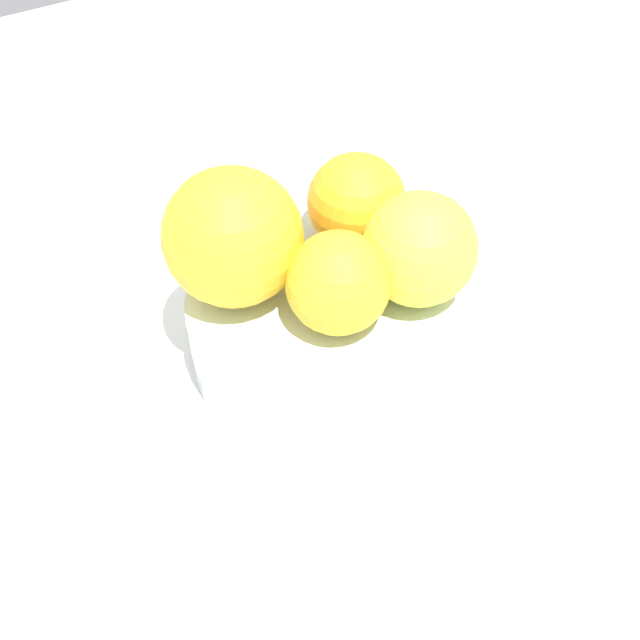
{
  "coord_description": "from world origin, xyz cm",
  "views": [
    {
      "loc": [
        15.71,
        29.21,
        41.91
      ],
      "look_at": [
        0.0,
        0.0,
        3.58
      ],
      "focal_mm": 44.75,
      "sensor_mm": 36.0,
      "label": 1
    }
  ],
  "objects_px": {
    "orange_in_bowl_2": "(233,237)",
    "orange_in_bowl_1": "(419,249)",
    "orange_in_bowl_3": "(357,202)",
    "orange_in_bowl_0": "(336,284)",
    "fruit_bowl": "(320,327)"
  },
  "relations": [
    {
      "from": "orange_in_bowl_2",
      "to": "orange_in_bowl_0",
      "type": "bearing_deg",
      "value": 127.47
    },
    {
      "from": "orange_in_bowl_0",
      "to": "orange_in_bowl_3",
      "type": "distance_m",
      "value": 0.07
    },
    {
      "from": "orange_in_bowl_2",
      "to": "orange_in_bowl_3",
      "type": "xyz_separation_m",
      "value": [
        -0.08,
        -0.0,
        -0.01
      ]
    },
    {
      "from": "orange_in_bowl_2",
      "to": "orange_in_bowl_1",
      "type": "bearing_deg",
      "value": 150.32
    },
    {
      "from": "orange_in_bowl_0",
      "to": "orange_in_bowl_3",
      "type": "relative_size",
      "value": 0.97
    },
    {
      "from": "orange_in_bowl_1",
      "to": "orange_in_bowl_3",
      "type": "relative_size",
      "value": 1.1
    },
    {
      "from": "orange_in_bowl_2",
      "to": "orange_in_bowl_3",
      "type": "relative_size",
      "value": 1.33
    },
    {
      "from": "fruit_bowl",
      "to": "orange_in_bowl_1",
      "type": "distance_m",
      "value": 0.09
    },
    {
      "from": "orange_in_bowl_0",
      "to": "orange_in_bowl_1",
      "type": "distance_m",
      "value": 0.05
    },
    {
      "from": "orange_in_bowl_3",
      "to": "fruit_bowl",
      "type": "bearing_deg",
      "value": 36.94
    },
    {
      "from": "orange_in_bowl_0",
      "to": "orange_in_bowl_3",
      "type": "height_order",
      "value": "orange_in_bowl_3"
    },
    {
      "from": "orange_in_bowl_1",
      "to": "orange_in_bowl_2",
      "type": "relative_size",
      "value": 0.83
    },
    {
      "from": "orange_in_bowl_0",
      "to": "fruit_bowl",
      "type": "bearing_deg",
      "value": -94.08
    },
    {
      "from": "orange_in_bowl_0",
      "to": "orange_in_bowl_2",
      "type": "relative_size",
      "value": 0.73
    },
    {
      "from": "orange_in_bowl_0",
      "to": "orange_in_bowl_2",
      "type": "height_order",
      "value": "orange_in_bowl_2"
    }
  ]
}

